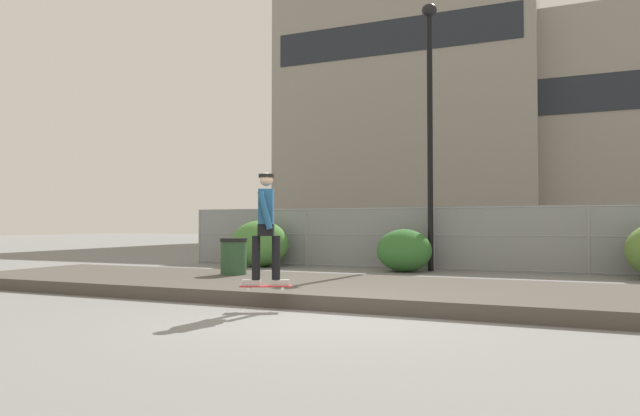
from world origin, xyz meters
TOP-DOWN VIEW (x-y plane):
  - ground_plane at (0.00, 0.00)m, footprint 120.00×120.00m
  - gravel_berm at (0.00, 2.31)m, footprint 17.60×3.73m
  - skateboard at (-0.90, 0.20)m, footprint 0.81×0.51m
  - skater at (-0.90, 0.20)m, footprint 0.70×0.62m
  - chain_fence at (0.00, 8.79)m, footprint 16.38×0.06m
  - street_lamp at (-0.01, 8.39)m, footprint 0.44×0.44m
  - parked_car_near at (-3.46, 11.46)m, footprint 4.49×2.14m
  - library_building at (-7.29, 38.66)m, footprint 19.41×15.47m
  - shrub_left at (-5.30, 7.94)m, footprint 1.88×1.54m
  - shrub_center at (-0.64, 7.84)m, footprint 1.55×1.27m
  - trash_bin at (-3.23, 3.03)m, footprint 0.59×0.59m

SIDE VIEW (x-z plane):
  - ground_plane at x=0.00m, z-range 0.00..0.00m
  - gravel_berm at x=0.00m, z-range 0.00..0.24m
  - skateboard at x=-0.90m, z-range 0.33..0.40m
  - trash_bin at x=-3.23m, z-range 0.00..1.03m
  - shrub_center at x=-0.64m, z-range 0.00..1.20m
  - shrub_left at x=-5.30m, z-range 0.00..1.45m
  - parked_car_near at x=-3.46m, z-range 0.01..1.67m
  - chain_fence at x=0.00m, z-range 0.01..1.86m
  - skater at x=-0.90m, z-range 0.50..2.25m
  - street_lamp at x=-0.01m, z-range 0.86..8.56m
  - library_building at x=-7.29m, z-range 0.00..23.97m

